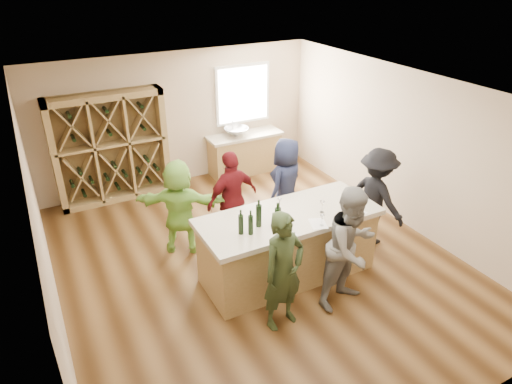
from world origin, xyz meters
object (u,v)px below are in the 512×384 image
person_far_mid (232,199)px  person_far_left (180,207)px  wine_bottle_b (251,225)px  person_server (376,197)px  wine_bottle_a (241,225)px  wine_bottle_d (277,218)px  wine_rack (111,148)px  sink (236,132)px  wine_bottle_c (259,216)px  tasting_counter_base (288,247)px  person_near_right (351,248)px  person_far_right (286,184)px  wine_bottle_e (279,217)px  person_near_left (283,271)px

person_far_mid → person_far_left: 0.88m
wine_bottle_b → person_server: size_ratio=0.17×
wine_bottle_a → wine_bottle_d: 0.52m
wine_rack → sink: 2.70m
person_server → person_far_left: bearing=59.0°
person_far_mid → person_far_left: bearing=-24.8°
wine_bottle_c → person_server: person_server is taller
wine_bottle_b → person_far_left: bearing=105.8°
wine_bottle_a → person_far_mid: person_far_mid is taller
sink → wine_bottle_b: bearing=-113.1°
tasting_counter_base → wine_bottle_c: wine_bottle_c is taller
person_far_left → person_far_mid: bearing=-163.3°
person_near_right → person_far_mid: (-0.78, 2.15, -0.06)m
wine_bottle_a → person_far_right: (1.60, 1.43, -0.38)m
person_far_mid → person_far_right: 1.09m
wine_bottle_d → person_far_right: size_ratio=0.19×
person_far_left → wine_bottle_e: bearing=148.8°
tasting_counter_base → wine_bottle_b: 1.06m
tasting_counter_base → person_near_left: 1.13m
tasting_counter_base → wine_bottle_d: 0.85m
wine_rack → tasting_counter_base: 4.24m
person_server → person_far_mid: size_ratio=1.01×
tasting_counter_base → person_near_right: (0.43, -0.92, 0.41)m
tasting_counter_base → wine_bottle_e: size_ratio=9.17×
sink → person_near_right: person_near_right is taller
wine_rack → person_near_right: 5.22m
wine_bottle_b → wine_bottle_e: (0.44, 0.01, -0.00)m
sink → wine_bottle_e: size_ratio=1.91×
wine_bottle_b → tasting_counter_base: bearing=15.5°
wine_bottle_c → person_server: 2.39m
wine_rack → person_far_right: 3.56m
wine_bottle_c → person_near_right: person_near_right is taller
sink → wine_bottle_a: wine_bottle_a is taller
tasting_counter_base → wine_bottle_a: wine_bottle_a is taller
wine_rack → person_near_left: (1.14, -4.69, -0.25)m
wine_bottle_a → wine_bottle_d: (0.51, -0.11, 0.01)m
tasting_counter_base → person_far_mid: 1.33m
wine_bottle_d → person_far_right: 1.92m
wine_bottle_e → person_far_right: bearing=55.1°
wine_rack → wine_bottle_a: size_ratio=7.63×
wine_bottle_e → person_near_right: (0.73, -0.73, -0.31)m
wine_rack → person_near_right: bearing=-65.2°
wine_rack → sink: wine_rack is taller
sink → person_far_mid: bearing=-117.2°
wine_bottle_a → person_far_mid: (0.51, 1.37, -0.38)m
wine_bottle_b → person_near_right: person_near_right is taller
wine_bottle_b → person_server: person_server is taller
tasting_counter_base → wine_bottle_b: (-0.74, -0.21, 0.72)m
tasting_counter_base → wine_bottle_d: (-0.35, -0.24, 0.74)m
person_far_left → sink: bearing=-103.2°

